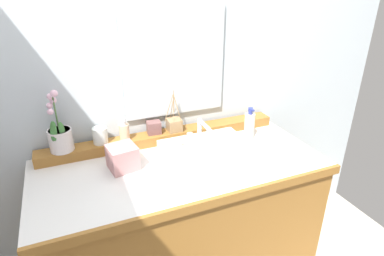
{
  "coord_description": "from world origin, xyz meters",
  "views": [
    {
      "loc": [
        -0.48,
        -1.31,
        1.69
      ],
      "look_at": [
        0.06,
        -0.01,
        1.04
      ],
      "focal_mm": 30.14,
      "sensor_mm": 36.0,
      "label": 1
    }
  ],
  "objects_px": {
    "reed_diffuser": "(174,125)",
    "soap_dispenser": "(124,131)",
    "potted_plant": "(60,136)",
    "tumbler_cup": "(100,135)",
    "sink_basin": "(211,157)",
    "lotion_bottle": "(249,125)",
    "trinket_box": "(154,128)",
    "tissue_box": "(123,158)",
    "soap_bar": "(180,142)"
  },
  "relations": [
    {
      "from": "tumbler_cup",
      "to": "trinket_box",
      "type": "xyz_separation_m",
      "value": [
        0.29,
        0.0,
        -0.01
      ]
    },
    {
      "from": "potted_plant",
      "to": "reed_diffuser",
      "type": "relative_size",
      "value": 1.34
    },
    {
      "from": "soap_dispenser",
      "to": "tissue_box",
      "type": "height_order",
      "value": "soap_dispenser"
    },
    {
      "from": "sink_basin",
      "to": "soap_bar",
      "type": "relative_size",
      "value": 6.27
    },
    {
      "from": "potted_plant",
      "to": "tumbler_cup",
      "type": "relative_size",
      "value": 3.75
    },
    {
      "from": "sink_basin",
      "to": "tumbler_cup",
      "type": "relative_size",
      "value": 5.1
    },
    {
      "from": "lotion_bottle",
      "to": "trinket_box",
      "type": "bearing_deg",
      "value": 162.75
    },
    {
      "from": "tissue_box",
      "to": "lotion_bottle",
      "type": "bearing_deg",
      "value": 3.64
    },
    {
      "from": "sink_basin",
      "to": "potted_plant",
      "type": "relative_size",
      "value": 1.36
    },
    {
      "from": "sink_basin",
      "to": "soap_dispenser",
      "type": "xyz_separation_m",
      "value": [
        -0.36,
        0.31,
        0.07
      ]
    },
    {
      "from": "lotion_bottle",
      "to": "tissue_box",
      "type": "relative_size",
      "value": 1.46
    },
    {
      "from": "lotion_bottle",
      "to": "soap_bar",
      "type": "bearing_deg",
      "value": -173.35
    },
    {
      "from": "sink_basin",
      "to": "lotion_bottle",
      "type": "height_order",
      "value": "same"
    },
    {
      "from": "potted_plant",
      "to": "lotion_bottle",
      "type": "relative_size",
      "value": 1.7
    },
    {
      "from": "tumbler_cup",
      "to": "reed_diffuser",
      "type": "bearing_deg",
      "value": -1.22
    },
    {
      "from": "reed_diffuser",
      "to": "lotion_bottle",
      "type": "bearing_deg",
      "value": -20.36
    },
    {
      "from": "potted_plant",
      "to": "tissue_box",
      "type": "xyz_separation_m",
      "value": [
        0.26,
        -0.2,
        -0.08
      ]
    },
    {
      "from": "tumbler_cup",
      "to": "trinket_box",
      "type": "bearing_deg",
      "value": 0.58
    },
    {
      "from": "reed_diffuser",
      "to": "soap_dispenser",
      "type": "bearing_deg",
      "value": -178.67
    },
    {
      "from": "tissue_box",
      "to": "soap_bar",
      "type": "bearing_deg",
      "value": -0.92
    },
    {
      "from": "soap_bar",
      "to": "soap_dispenser",
      "type": "bearing_deg",
      "value": 141.35
    },
    {
      "from": "soap_bar",
      "to": "potted_plant",
      "type": "distance_m",
      "value": 0.6
    },
    {
      "from": "soap_bar",
      "to": "potted_plant",
      "type": "bearing_deg",
      "value": 159.97
    },
    {
      "from": "soap_bar",
      "to": "reed_diffuser",
      "type": "distance_m",
      "value": 0.2
    },
    {
      "from": "sink_basin",
      "to": "potted_plant",
      "type": "height_order",
      "value": "potted_plant"
    },
    {
      "from": "reed_diffuser",
      "to": "tissue_box",
      "type": "distance_m",
      "value": 0.39
    },
    {
      "from": "soap_dispenser",
      "to": "lotion_bottle",
      "type": "bearing_deg",
      "value": -11.76
    },
    {
      "from": "soap_bar",
      "to": "reed_diffuser",
      "type": "height_order",
      "value": "reed_diffuser"
    },
    {
      "from": "tumbler_cup",
      "to": "sink_basin",
      "type": "bearing_deg",
      "value": -33.74
    },
    {
      "from": "soap_bar",
      "to": "soap_dispenser",
      "type": "relative_size",
      "value": 0.55
    },
    {
      "from": "potted_plant",
      "to": "reed_diffuser",
      "type": "xyz_separation_m",
      "value": [
        0.6,
        -0.0,
        -0.04
      ]
    },
    {
      "from": "soap_bar",
      "to": "trinket_box",
      "type": "relative_size",
      "value": 0.94
    },
    {
      "from": "soap_bar",
      "to": "tumbler_cup",
      "type": "xyz_separation_m",
      "value": [
        -0.37,
        0.21,
        0.01
      ]
    },
    {
      "from": "reed_diffuser",
      "to": "trinket_box",
      "type": "xyz_separation_m",
      "value": [
        -0.12,
        0.01,
        -0.0
      ]
    },
    {
      "from": "potted_plant",
      "to": "soap_dispenser",
      "type": "distance_m",
      "value": 0.32
    },
    {
      "from": "tumbler_cup",
      "to": "lotion_bottle",
      "type": "height_order",
      "value": "lotion_bottle"
    },
    {
      "from": "soap_dispenser",
      "to": "reed_diffuser",
      "type": "height_order",
      "value": "reed_diffuser"
    },
    {
      "from": "potted_plant",
      "to": "reed_diffuser",
      "type": "distance_m",
      "value": 0.6
    },
    {
      "from": "soap_dispenser",
      "to": "trinket_box",
      "type": "relative_size",
      "value": 1.72
    },
    {
      "from": "soap_dispenser",
      "to": "sink_basin",
      "type": "bearing_deg",
      "value": -40.54
    },
    {
      "from": "tumbler_cup",
      "to": "potted_plant",
      "type": "bearing_deg",
      "value": -178.3
    },
    {
      "from": "potted_plant",
      "to": "reed_diffuser",
      "type": "bearing_deg",
      "value": -0.29
    },
    {
      "from": "potted_plant",
      "to": "lotion_bottle",
      "type": "height_order",
      "value": "potted_plant"
    },
    {
      "from": "sink_basin",
      "to": "soap_bar",
      "type": "height_order",
      "value": "sink_basin"
    },
    {
      "from": "trinket_box",
      "to": "reed_diffuser",
      "type": "bearing_deg",
      "value": -1.47
    },
    {
      "from": "tumbler_cup",
      "to": "lotion_bottle",
      "type": "relative_size",
      "value": 0.45
    },
    {
      "from": "soap_bar",
      "to": "reed_diffuser",
      "type": "xyz_separation_m",
      "value": [
        0.04,
        0.2,
        0.01
      ]
    },
    {
      "from": "trinket_box",
      "to": "lotion_bottle",
      "type": "xyz_separation_m",
      "value": [
        0.52,
        -0.16,
        -0.01
      ]
    },
    {
      "from": "sink_basin",
      "to": "trinket_box",
      "type": "relative_size",
      "value": 5.87
    },
    {
      "from": "sink_basin",
      "to": "tumbler_cup",
      "type": "distance_m",
      "value": 0.59
    }
  ]
}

